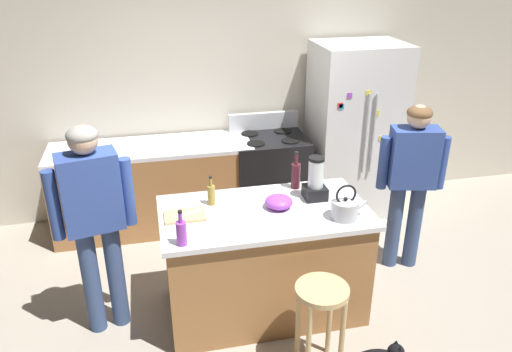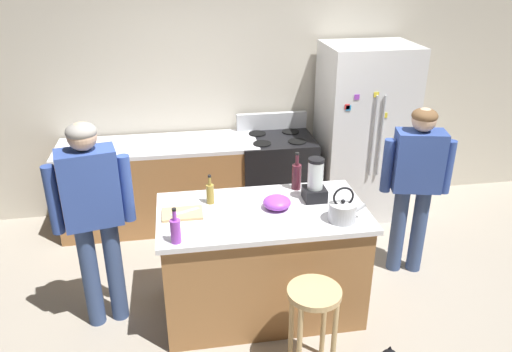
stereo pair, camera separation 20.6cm
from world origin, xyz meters
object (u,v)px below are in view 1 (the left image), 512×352
at_px(kitchen_island, 264,261).
at_px(mixing_bowl, 279,202).
at_px(bar_stool, 321,306).
at_px(bottle_wine, 296,175).
at_px(bottle_vinegar, 211,194).
at_px(cutting_board, 185,216).
at_px(stove_range, 269,176).
at_px(blender_appliance, 315,181).
at_px(tea_kettle, 345,208).
at_px(person_by_island_left, 94,213).
at_px(person_by_sink_right, 411,173).
at_px(chef_knife, 187,214).
at_px(bottle_soda, 181,232).
at_px(refrigerator, 354,131).

relative_size(kitchen_island, mixing_bowl, 7.44).
height_order(bar_stool, bottle_wine, bottle_wine).
bearing_deg(bottle_vinegar, cutting_board, -144.68).
xyz_separation_m(kitchen_island, bar_stool, (0.22, -0.70, 0.07)).
relative_size(stove_range, cutting_board, 3.63).
height_order(blender_appliance, bottle_vinegar, blender_appliance).
relative_size(kitchen_island, bar_stool, 2.32).
distance_m(bottle_vinegar, bottle_wine, 0.73).
bearing_deg(kitchen_island, cutting_board, 176.99).
bearing_deg(tea_kettle, stove_range, 94.04).
relative_size(bar_stool, bottle_vinegar, 2.87).
height_order(person_by_island_left, bottle_vinegar, person_by_island_left).
relative_size(bottle_vinegar, bottle_wine, 0.75).
distance_m(kitchen_island, cutting_board, 0.75).
bearing_deg(person_by_sink_right, chef_knife, -170.96).
bearing_deg(kitchen_island, bottle_soda, -152.24).
bearing_deg(bottle_wine, tea_kettle, -69.96).
relative_size(person_by_sink_right, bottle_soda, 6.01).
bearing_deg(bottle_wine, bar_stool, -96.33).
xyz_separation_m(stove_range, bottle_soda, (-1.06, -1.86, 0.54)).
bearing_deg(chef_knife, bottle_soda, -123.90).
bearing_deg(bottle_soda, bottle_wine, 34.16).
relative_size(person_by_island_left, bottle_wine, 5.22).
bearing_deg(kitchen_island, bar_stool, -72.31).
relative_size(person_by_island_left, cutting_board, 5.50).
xyz_separation_m(blender_appliance, mixing_bowl, (-0.32, -0.09, -0.10)).
bearing_deg(bottle_vinegar, chef_knife, -142.06).
bearing_deg(mixing_bowl, person_by_island_left, 178.09).
height_order(kitchen_island, person_by_island_left, person_by_island_left).
xyz_separation_m(bar_stool, cutting_board, (-0.82, 0.73, 0.39)).
distance_m(kitchen_island, bottle_wine, 0.74).
bearing_deg(blender_appliance, bottle_vinegar, 174.78).
relative_size(kitchen_island, bottle_soda, 6.14).
bearing_deg(bar_stool, refrigerator, 62.96).
xyz_separation_m(bottle_soda, bottle_vinegar, (0.27, 0.53, -0.01)).
height_order(person_by_island_left, blender_appliance, person_by_island_left).
distance_m(person_by_sink_right, cutting_board, 2.01).
relative_size(stove_range, blender_appliance, 3.15).
xyz_separation_m(kitchen_island, tea_kettle, (0.54, -0.24, 0.53)).
xyz_separation_m(blender_appliance, chef_knife, (-1.01, -0.08, -0.12)).
bearing_deg(person_by_island_left, mixing_bowl, -1.91).
bearing_deg(bottle_soda, mixing_bowl, 25.51).
relative_size(person_by_island_left, bar_stool, 2.43).
xyz_separation_m(bar_stool, bottle_soda, (-0.87, 0.36, 0.48)).
relative_size(blender_appliance, chef_knife, 1.57).
relative_size(person_by_sink_right, tea_kettle, 5.59).
distance_m(mixing_bowl, cutting_board, 0.71).
bearing_deg(kitchen_island, mixing_bowl, 11.31).
bearing_deg(person_by_island_left, bottle_soda, -35.02).
bearing_deg(chef_knife, kitchen_island, -26.17).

